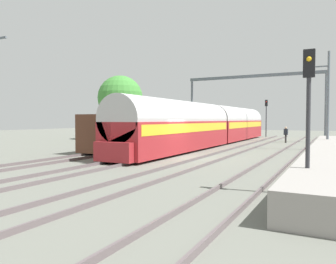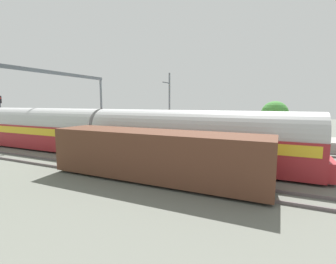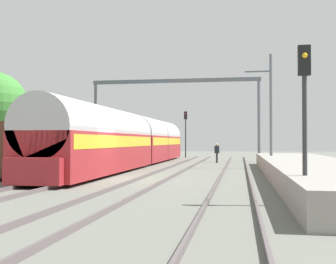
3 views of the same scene
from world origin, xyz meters
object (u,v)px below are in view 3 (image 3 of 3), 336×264
(person_crossing, at_px, (217,151))
(railway_signal_far, at_px, (186,128))
(passenger_train, at_px, (133,140))
(freight_car, at_px, (44,148))
(catenary_gantry, at_px, (175,100))
(railway_signal_near, at_px, (305,102))

(person_crossing, distance_m, railway_signal_far, 12.51)
(person_crossing, height_order, railway_signal_far, railway_signal_far)
(person_crossing, bearing_deg, passenger_train, -128.76)
(passenger_train, xyz_separation_m, freight_car, (-3.93, -7.16, -0.50))
(person_crossing, xyz_separation_m, catenary_gantry, (-4.15, 2.70, 4.86))
(freight_car, xyz_separation_m, railway_signal_near, (13.96, -12.09, 1.60))
(person_crossing, xyz_separation_m, railway_signal_near, (3.91, -25.00, 2.04))
(railway_signal_near, bearing_deg, person_crossing, 98.88)
(railway_signal_far, height_order, catenary_gantry, catenary_gantry)
(freight_car, distance_m, person_crossing, 16.38)
(freight_car, bearing_deg, person_crossing, 52.11)
(person_crossing, bearing_deg, railway_signal_far, 117.98)
(passenger_train, height_order, railway_signal_far, railway_signal_far)
(railway_signal_near, distance_m, catenary_gantry, 28.99)
(passenger_train, height_order, freight_car, passenger_train)
(passenger_train, height_order, person_crossing, passenger_train)
(railway_signal_near, bearing_deg, catenary_gantry, 106.22)
(passenger_train, height_order, railway_signal_near, railway_signal_near)
(freight_car, relative_size, catenary_gantry, 0.80)
(passenger_train, relative_size, railway_signal_near, 6.89)
(freight_car, height_order, person_crossing, freight_car)
(railway_signal_near, relative_size, railway_signal_far, 0.89)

